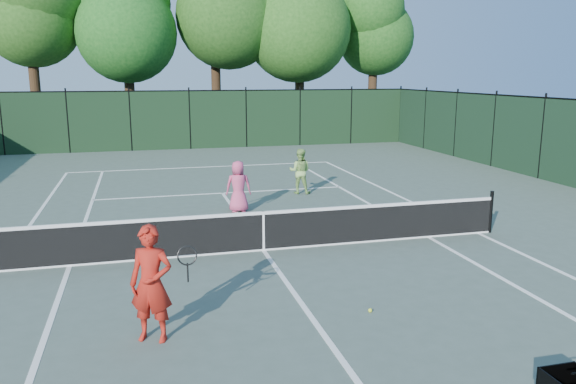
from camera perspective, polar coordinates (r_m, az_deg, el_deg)
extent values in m
plane|color=#49584D|center=(12.72, -2.49, -5.96)|extent=(90.00, 90.00, 0.00)
cube|color=white|center=(14.82, 18.75, -3.97)|extent=(0.10, 23.77, 0.01)
cube|color=white|center=(12.55, -21.31, -7.03)|extent=(0.10, 23.77, 0.01)
cube|color=white|center=(14.13, 14.09, -4.46)|extent=(0.10, 23.77, 0.01)
cube|color=white|center=(24.17, -8.53, 2.53)|extent=(10.97, 0.10, 0.01)
cube|color=white|center=(18.81, -6.66, -0.10)|extent=(8.23, 0.10, 0.01)
cube|color=white|center=(12.71, -2.49, -5.95)|extent=(0.10, 12.80, 0.01)
cube|color=black|center=(12.58, -2.51, -3.99)|extent=(11.60, 0.03, 0.85)
cube|color=white|center=(12.47, -2.53, -2.14)|extent=(11.60, 0.05, 0.07)
cube|color=white|center=(12.71, -2.49, -5.88)|extent=(11.60, 0.05, 0.04)
cube|color=white|center=(12.58, -2.51, -3.99)|extent=(0.05, 0.04, 0.91)
cylinder|color=black|center=(14.87, 19.90, -1.91)|extent=(0.09, 0.09, 1.06)
cube|color=black|center=(30.03, -9.94, 7.19)|extent=(24.00, 0.05, 3.00)
cylinder|color=black|center=(34.29, -24.19, 8.41)|extent=(0.56, 0.56, 4.80)
cylinder|color=black|center=(33.67, -15.71, 8.53)|extent=(0.56, 0.56, 4.30)
ellipsoid|color=#164D17|center=(33.85, -16.27, 18.03)|extent=(6.00, 6.00, 9.30)
cylinder|color=black|center=(34.46, -7.28, 9.53)|extent=(0.56, 0.56, 5.00)
cylinder|color=black|center=(34.80, 1.18, 9.31)|extent=(0.56, 0.56, 4.60)
ellipsoid|color=#1E4D16|center=(35.02, 1.22, 18.94)|extent=(6.20, 6.20, 9.61)
cylinder|color=black|center=(36.96, 8.53, 9.19)|extent=(0.56, 0.56, 4.40)
ellipsoid|color=#184914|center=(37.11, 8.81, 17.75)|extent=(5.80, 5.80, 8.99)
imported|color=#AE1E13|center=(8.59, -13.72, -9.05)|extent=(0.76, 0.63, 1.77)
cylinder|color=black|center=(8.73, -10.15, -8.06)|extent=(0.03, 0.03, 0.30)
torus|color=black|center=(8.64, -10.21, -6.38)|extent=(0.30, 0.10, 0.30)
imported|color=#CB4772|center=(16.11, -5.06, 0.57)|extent=(0.79, 0.58, 1.48)
imported|color=#93C361|center=(18.53, 1.22, 2.13)|extent=(0.89, 0.81, 1.49)
sphere|color=#C8DB2C|center=(9.67, 8.35, -11.81)|extent=(0.07, 0.07, 0.07)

